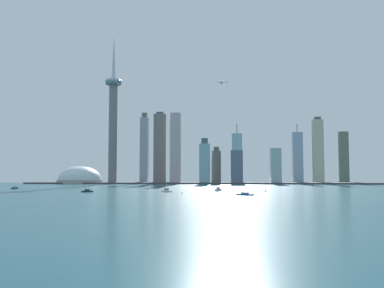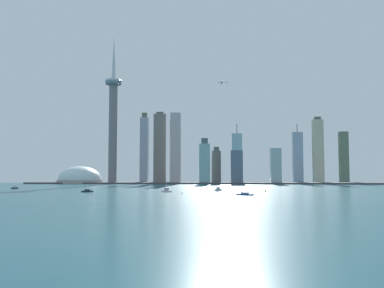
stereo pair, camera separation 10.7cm
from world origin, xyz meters
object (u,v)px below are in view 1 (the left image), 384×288
at_px(boat_4, 218,190).
at_px(channel_buoy_2, 182,193).
at_px(skyscraper_4, 144,149).
at_px(observation_tower, 113,115).
at_px(skyscraper_1, 174,151).
at_px(boat_0, 167,191).
at_px(channel_buoy_1, 314,186).
at_px(airplane, 222,83).
at_px(skyscraper_6, 216,167).
at_px(skyscraper_3, 215,170).
at_px(skyscraper_11, 298,158).
at_px(stadium_dome, 80,180).
at_px(boat_5, 15,188).
at_px(skyscraper_10, 344,157).
at_px(skyscraper_12, 318,151).
at_px(skyscraper_9, 205,163).
at_px(boat_1, 87,191).
at_px(skyscraper_7, 160,148).
at_px(skyscraper_2, 276,166).
at_px(channel_buoy_0, 265,190).
at_px(boat_3, 245,194).
at_px(skyscraper_8, 237,167).
at_px(skyscraper_0, 237,158).
at_px(skyscraper_5, 176,148).

xyz_separation_m(boat_4, channel_buoy_2, (-36.04, -82.29, -0.46)).
distance_m(skyscraper_4, boat_4, 444.13).
height_order(observation_tower, skyscraper_1, observation_tower).
relative_size(boat_0, channel_buoy_1, 4.90).
height_order(boat_4, airplane, airplane).
bearing_deg(channel_buoy_2, skyscraper_6, 86.95).
height_order(skyscraper_3, skyscraper_11, skyscraper_11).
relative_size(stadium_dome, boat_5, 9.22).
height_order(skyscraper_3, skyscraper_10, skyscraper_10).
distance_m(skyscraper_1, skyscraper_11, 281.23).
bearing_deg(skyscraper_12, skyscraper_9, -163.87).
relative_size(boat_1, airplane, 0.44).
distance_m(skyscraper_1, skyscraper_9, 135.24).
bearing_deg(channel_buoy_1, skyscraper_7, 147.17).
height_order(skyscraper_7, skyscraper_10, skyscraper_7).
bearing_deg(skyscraper_9, skyscraper_2, 4.96).
relative_size(boat_5, channel_buoy_0, 3.59).
xyz_separation_m(skyscraper_9, skyscraper_10, (307.18, 99.71, 13.88)).
relative_size(skyscraper_1, boat_0, 11.81).
bearing_deg(boat_1, channel_buoy_0, 143.09).
bearing_deg(skyscraper_2, channel_buoy_2, -108.25).
bearing_deg(channel_buoy_2, boat_3, -18.79).
xyz_separation_m(skyscraper_10, boat_5, (-561.02, -395.02, -56.16)).
xyz_separation_m(skyscraper_1, skyscraper_8, (144.01, -98.01, -38.77)).
distance_m(skyscraper_7, channel_buoy_1, 355.20).
distance_m(boat_3, boat_5, 355.25).
bearing_deg(skyscraper_9, boat_3, -82.07).
bearing_deg(skyscraper_9, stadium_dome, 175.56).
bearing_deg(channel_buoy_0, boat_3, -107.66).
relative_size(skyscraper_2, channel_buoy_0, 25.20).
xyz_separation_m(observation_tower, skyscraper_9, (194.24, 0.16, -102.58)).
distance_m(skyscraper_0, skyscraper_1, 148.23).
distance_m(observation_tower, airplane, 247.88).
height_order(skyscraper_10, channel_buoy_1, skyscraper_10).
bearing_deg(boat_5, skyscraper_3, -168.15).
height_order(stadium_dome, skyscraper_4, skyscraper_4).
bearing_deg(channel_buoy_1, skyscraper_11, 87.72).
height_order(skyscraper_11, airplane, airplane).
bearing_deg(skyscraper_5, skyscraper_7, 136.96).
bearing_deg(boat_4, skyscraper_11, -176.74).
relative_size(skyscraper_5, skyscraper_7, 0.95).
bearing_deg(stadium_dome, skyscraper_12, 5.50).
bearing_deg(boat_1, boat_0, 139.07).
xyz_separation_m(skyscraper_0, channel_buoy_2, (-70.12, -546.09, -56.02)).
distance_m(skyscraper_8, skyscraper_12, 192.78).
bearing_deg(skyscraper_8, stadium_dome, 177.86).
distance_m(skyscraper_5, boat_5, 362.96).
height_order(observation_tower, skyscraper_9, observation_tower).
relative_size(skyscraper_1, channel_buoy_1, 57.85).
height_order(boat_0, channel_buoy_0, boat_0).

